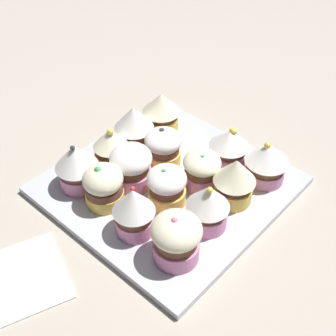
{
  "coord_description": "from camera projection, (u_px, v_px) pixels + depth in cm",
  "views": [
    {
      "loc": [
        -38.83,
        -35.05,
        51.09
      ],
      "look_at": [
        0.0,
        0.0,
        4.2
      ],
      "focal_mm": 49.31,
      "sensor_mm": 36.0,
      "label": 1
    }
  ],
  "objects": [
    {
      "name": "cupcake_11",
      "position": [
        77.0,
        165.0,
        0.69
      ],
      "size": [
        6.61,
        6.61,
        8.13
      ],
      "color": "pink",
      "rests_on": "baking_tray"
    },
    {
      "name": "cupcake_10",
      "position": [
        163.0,
        147.0,
        0.74
      ],
      "size": [
        5.99,
        5.99,
        6.57
      ],
      "color": "#EFC651",
      "rests_on": "baking_tray"
    },
    {
      "name": "cupcake_9",
      "position": [
        131.0,
        166.0,
        0.7
      ],
      "size": [
        6.49,
        6.49,
        7.02
      ],
      "color": "pink",
      "rests_on": "baking_tray"
    },
    {
      "name": "cupcake_14",
      "position": [
        161.0,
        111.0,
        0.8
      ],
      "size": [
        6.64,
        6.64,
        7.39
      ],
      "color": "#EFC651",
      "rests_on": "baking_tray"
    },
    {
      "name": "cupcake_12",
      "position": [
        111.0,
        147.0,
        0.73
      ],
      "size": [
        5.68,
        5.68,
        7.34
      ],
      "color": "#EFC651",
      "rests_on": "baking_tray"
    },
    {
      "name": "cupcake_2",
      "position": [
        235.0,
        180.0,
        0.67
      ],
      "size": [
        6.3,
        6.3,
        7.75
      ],
      "color": "#EFC651",
      "rests_on": "baking_tray"
    },
    {
      "name": "cupcake_8",
      "position": [
        104.0,
        186.0,
        0.67
      ],
      "size": [
        5.94,
        5.94,
        7.02
      ],
      "color": "#EFC651",
      "rests_on": "baking_tray"
    },
    {
      "name": "cupcake_13",
      "position": [
        134.0,
        126.0,
        0.76
      ],
      "size": [
        6.62,
        6.62,
        7.88
      ],
      "color": "#EFC651",
      "rests_on": "baking_tray"
    },
    {
      "name": "ground_plane",
      "position": [
        168.0,
        194.0,
        0.74
      ],
      "size": [
        180.0,
        180.0,
        3.0
      ],
      "primitive_type": "cube",
      "color": "#B2A899"
    },
    {
      "name": "cupcake_5",
      "position": [
        167.0,
        186.0,
        0.67
      ],
      "size": [
        5.86,
        5.86,
        6.57
      ],
      "color": "#EFC651",
      "rests_on": "baking_tray"
    },
    {
      "name": "cupcake_1",
      "position": [
        208.0,
        205.0,
        0.63
      ],
      "size": [
        6.19,
        6.19,
        7.7
      ],
      "color": "pink",
      "rests_on": "baking_tray"
    },
    {
      "name": "cupcake_7",
      "position": [
        229.0,
        147.0,
        0.74
      ],
      "size": [
        6.39,
        6.39,
        6.78
      ],
      "color": "pink",
      "rests_on": "baking_tray"
    },
    {
      "name": "cupcake_6",
      "position": [
        202.0,
        169.0,
        0.7
      ],
      "size": [
        5.76,
        5.76,
        6.33
      ],
      "color": "pink",
      "rests_on": "baking_tray"
    },
    {
      "name": "napkin",
      "position": [
        5.0,
        284.0,
        0.59
      ],
      "size": [
        18.45,
        16.48,
        0.6
      ],
      "primitive_type": "cube",
      "rotation": [
        0.0,
        0.0,
        -0.37
      ],
      "color": "white",
      "rests_on": "ground_plane"
    },
    {
      "name": "cupcake_0",
      "position": [
        176.0,
        238.0,
        0.59
      ],
      "size": [
        6.73,
        6.73,
        7.59
      ],
      "color": "pink",
      "rests_on": "baking_tray"
    },
    {
      "name": "cupcake_3",
      "position": [
        267.0,
        161.0,
        0.7
      ],
      "size": [
        6.83,
        6.83,
        7.12
      ],
      "color": "pink",
      "rests_on": "baking_tray"
    },
    {
      "name": "cupcake_4",
      "position": [
        134.0,
        210.0,
        0.62
      ],
      "size": [
        5.91,
        5.91,
        8.21
      ],
      "color": "pink",
      "rests_on": "baking_tray"
    },
    {
      "name": "baking_tray",
      "position": [
        168.0,
        185.0,
        0.73
      ],
      "size": [
        32.81,
        32.81,
        1.2
      ],
      "color": "silver",
      "rests_on": "ground_plane"
    }
  ]
}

